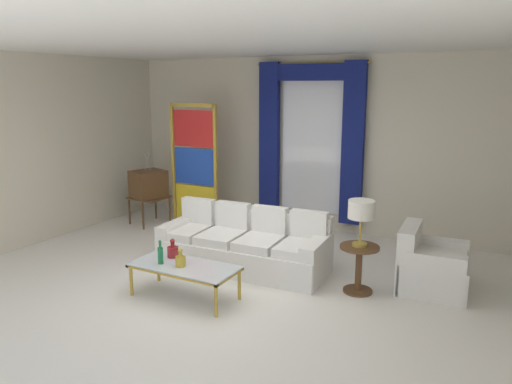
% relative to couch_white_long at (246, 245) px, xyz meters
% --- Properties ---
extents(ground_plane, '(16.00, 16.00, 0.00)m').
position_rel_couch_white_long_xyz_m(ground_plane, '(0.10, -0.74, -0.31)').
color(ground_plane, white).
extents(wall_rear, '(8.00, 0.12, 3.00)m').
position_rel_couch_white_long_xyz_m(wall_rear, '(0.10, 2.32, 1.19)').
color(wall_rear, beige).
rests_on(wall_rear, ground).
extents(wall_left, '(0.12, 7.00, 3.00)m').
position_rel_couch_white_long_xyz_m(wall_left, '(-3.56, -0.14, 1.19)').
color(wall_left, beige).
rests_on(wall_left, ground).
extents(ceiling_slab, '(8.00, 7.60, 0.04)m').
position_rel_couch_white_long_xyz_m(ceiling_slab, '(0.10, 0.06, 2.71)').
color(ceiling_slab, white).
extents(curtained_window, '(2.00, 0.17, 2.70)m').
position_rel_couch_white_long_xyz_m(curtained_window, '(0.06, 2.16, 1.44)').
color(curtained_window, white).
rests_on(curtained_window, ground).
extents(couch_white_long, '(2.38, 1.03, 0.86)m').
position_rel_couch_white_long_xyz_m(couch_white_long, '(0.00, 0.00, 0.00)').
color(couch_white_long, white).
rests_on(couch_white_long, ground).
extents(coffee_table, '(1.30, 0.59, 0.41)m').
position_rel_couch_white_long_xyz_m(coffee_table, '(-0.14, -1.25, 0.07)').
color(coffee_table, silver).
rests_on(coffee_table, ground).
extents(bottle_blue_decanter, '(0.12, 0.12, 0.22)m').
position_rel_couch_white_long_xyz_m(bottle_blue_decanter, '(-0.16, -1.30, 0.18)').
color(bottle_blue_decanter, gold).
rests_on(bottle_blue_decanter, coffee_table).
extents(bottle_crystal_tall, '(0.14, 0.14, 0.24)m').
position_rel_couch_white_long_xyz_m(bottle_crystal_tall, '(-0.43, -1.09, 0.19)').
color(bottle_crystal_tall, maroon).
rests_on(bottle_crystal_tall, coffee_table).
extents(bottle_amber_squat, '(0.06, 0.06, 0.29)m').
position_rel_couch_white_long_xyz_m(bottle_amber_squat, '(-0.42, -1.34, 0.22)').
color(bottle_amber_squat, '#196B3D').
rests_on(bottle_amber_squat, coffee_table).
extents(vintage_tv, '(0.67, 0.72, 1.35)m').
position_rel_couch_white_long_xyz_m(vintage_tv, '(-2.62, 1.06, 0.42)').
color(vintage_tv, brown).
rests_on(vintage_tv, ground).
extents(armchair_white, '(0.86, 0.86, 0.80)m').
position_rel_couch_white_long_xyz_m(armchair_white, '(2.40, 0.37, -0.02)').
color(armchair_white, white).
rests_on(armchair_white, ground).
extents(stained_glass_divider, '(0.95, 0.05, 2.20)m').
position_rel_couch_white_long_xyz_m(stained_glass_divider, '(-1.79, 1.33, 0.75)').
color(stained_glass_divider, gold).
rests_on(stained_glass_divider, ground).
extents(peacock_figurine, '(0.44, 0.60, 0.50)m').
position_rel_couch_white_long_xyz_m(peacock_figurine, '(-1.48, 1.03, -0.09)').
color(peacock_figurine, beige).
rests_on(peacock_figurine, ground).
extents(round_side_table, '(0.48, 0.48, 0.59)m').
position_rel_couch_white_long_xyz_m(round_side_table, '(1.65, -0.12, 0.05)').
color(round_side_table, brown).
rests_on(round_side_table, ground).
extents(table_lamp_brass, '(0.32, 0.32, 0.57)m').
position_rel_couch_white_long_xyz_m(table_lamp_brass, '(1.65, -0.12, 0.72)').
color(table_lamp_brass, '#B29338').
rests_on(table_lamp_brass, round_side_table).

